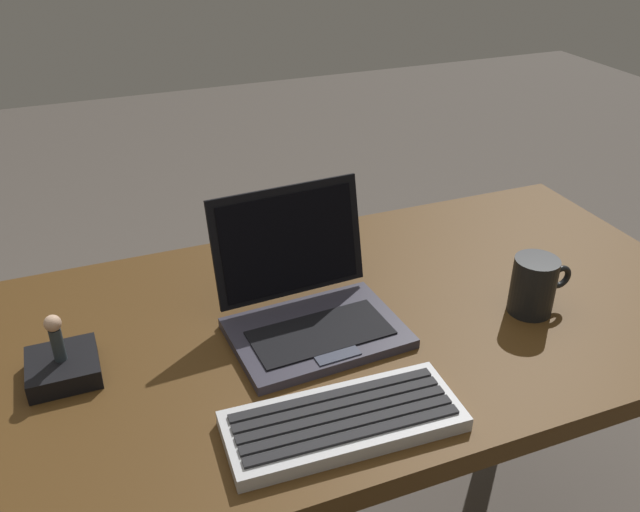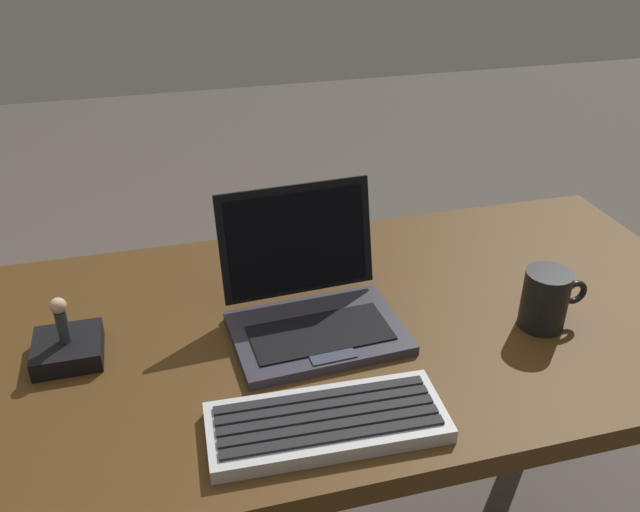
{
  "view_description": "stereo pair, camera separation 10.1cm",
  "coord_description": "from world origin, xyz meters",
  "px_view_note": "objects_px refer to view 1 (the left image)",
  "views": [
    {
      "loc": [
        -0.22,
        -0.86,
        1.39
      ],
      "look_at": [
        0.1,
        -0.05,
        0.88
      ],
      "focal_mm": 37.68,
      "sensor_mm": 36.0,
      "label": 1
    },
    {
      "loc": [
        -0.13,
        -0.89,
        1.39
      ],
      "look_at": [
        0.1,
        -0.05,
        0.88
      ],
      "focal_mm": 37.68,
      "sensor_mm": 36.0,
      "label": 2
    }
  ],
  "objects_px": {
    "external_keyboard": "(343,421)",
    "coffee_mug": "(534,285)",
    "laptop_front": "(308,304)",
    "figurine_stand": "(63,367)",
    "figurine": "(55,335)"
  },
  "relations": [
    {
      "from": "external_keyboard",
      "to": "coffee_mug",
      "type": "xyz_separation_m",
      "value": [
        0.41,
        0.14,
        0.04
      ]
    },
    {
      "from": "laptop_front",
      "to": "external_keyboard",
      "type": "relative_size",
      "value": 0.86
    },
    {
      "from": "external_keyboard",
      "to": "coffee_mug",
      "type": "bearing_deg",
      "value": 18.74
    },
    {
      "from": "figurine_stand",
      "to": "coffee_mug",
      "type": "bearing_deg",
      "value": -8.56
    },
    {
      "from": "laptop_front",
      "to": "figurine_stand",
      "type": "xyz_separation_m",
      "value": [
        -0.39,
        0.02,
        -0.03
      ]
    },
    {
      "from": "external_keyboard",
      "to": "figurine_stand",
      "type": "bearing_deg",
      "value": 143.88
    },
    {
      "from": "external_keyboard",
      "to": "figurine",
      "type": "distance_m",
      "value": 0.44
    },
    {
      "from": "laptop_front",
      "to": "coffee_mug",
      "type": "height_order",
      "value": "laptop_front"
    },
    {
      "from": "external_keyboard",
      "to": "figurine_stand",
      "type": "xyz_separation_m",
      "value": [
        -0.35,
        0.25,
        0.0
      ]
    },
    {
      "from": "external_keyboard",
      "to": "figurine_stand",
      "type": "height_order",
      "value": "figurine_stand"
    },
    {
      "from": "coffee_mug",
      "to": "external_keyboard",
      "type": "bearing_deg",
      "value": -161.26
    },
    {
      "from": "figurine",
      "to": "coffee_mug",
      "type": "xyz_separation_m",
      "value": [
        0.76,
        -0.11,
        -0.03
      ]
    },
    {
      "from": "laptop_front",
      "to": "figurine",
      "type": "relative_size",
      "value": 3.66
    },
    {
      "from": "external_keyboard",
      "to": "laptop_front",
      "type": "bearing_deg",
      "value": 80.75
    },
    {
      "from": "external_keyboard",
      "to": "figurine",
      "type": "relative_size",
      "value": 4.26
    }
  ]
}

